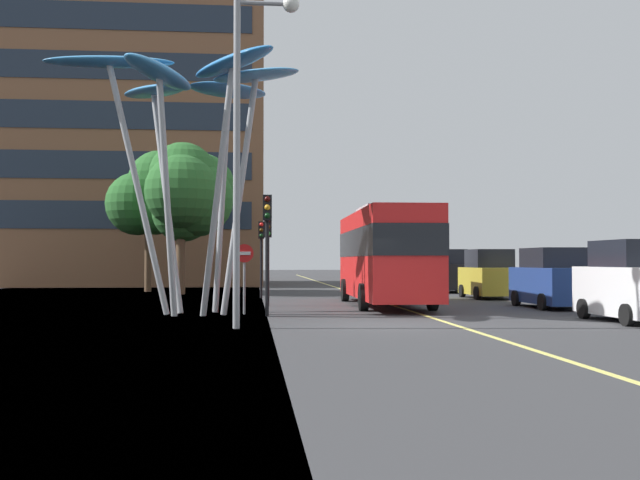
# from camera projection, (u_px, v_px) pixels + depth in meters

# --- Properties ---
(ground) EXTENTS (120.00, 240.00, 0.10)m
(ground) POSITION_uv_depth(u_px,v_px,m) (362.00, 327.00, 20.35)
(ground) COLOR #38383A
(red_bus) EXTENTS (2.85, 10.68, 3.83)m
(red_bus) POSITION_uv_depth(u_px,v_px,m) (385.00, 252.00, 29.02)
(red_bus) COLOR red
(red_bus) RESTS_ON ground
(leaf_sculpture) EXTENTS (8.47, 8.15, 8.40)m
(leaf_sculpture) POSITION_uv_depth(u_px,v_px,m) (190.00, 98.00, 24.45)
(leaf_sculpture) COLOR #9EA0A5
(leaf_sculpture) RESTS_ON ground
(traffic_light_kerb_near) EXTENTS (0.28, 0.42, 3.81)m
(traffic_light_kerb_near) POSITION_uv_depth(u_px,v_px,m) (267.00, 229.00, 23.56)
(traffic_light_kerb_near) COLOR black
(traffic_light_kerb_near) RESTS_ON ground
(traffic_light_kerb_far) EXTENTS (0.28, 0.42, 3.44)m
(traffic_light_kerb_far) POSITION_uv_depth(u_px,v_px,m) (268.00, 241.00, 28.84)
(traffic_light_kerb_far) COLOR black
(traffic_light_kerb_far) RESTS_ON ground
(traffic_light_island_mid) EXTENTS (0.28, 0.42, 3.57)m
(traffic_light_island_mid) POSITION_uv_depth(u_px,v_px,m) (261.00, 243.00, 35.07)
(traffic_light_island_mid) COLOR black
(traffic_light_island_mid) RESTS_ON ground
(car_parked_near) EXTENTS (1.93, 4.23, 2.33)m
(car_parked_near) POSITION_uv_depth(u_px,v_px,m) (633.00, 284.00, 21.35)
(car_parked_near) COLOR silver
(car_parked_near) RESTS_ON ground
(car_parked_mid) EXTENTS (2.08, 4.33, 2.22)m
(car_parked_mid) POSITION_uv_depth(u_px,v_px,m) (553.00, 280.00, 27.68)
(car_parked_mid) COLOR navy
(car_parked_mid) RESTS_ON ground
(car_parked_far) EXTENTS (2.07, 3.87, 2.26)m
(car_parked_far) POSITION_uv_depth(u_px,v_px,m) (489.00, 276.00, 34.66)
(car_parked_far) COLOR gold
(car_parked_far) RESTS_ON ground
(car_side_street) EXTENTS (2.08, 4.19, 2.36)m
(car_side_street) POSITION_uv_depth(u_px,v_px,m) (447.00, 272.00, 41.45)
(car_side_street) COLOR black
(car_side_street) RESTS_ON ground
(car_far_side) EXTENTS (2.06, 4.06, 2.27)m
(car_far_side) POSITION_uv_depth(u_px,v_px,m) (423.00, 271.00, 47.47)
(car_far_side) COLOR silver
(car_far_side) RESTS_ON ground
(street_lamp) EXTENTS (1.71, 0.44, 8.68)m
(street_lamp) POSITION_uv_depth(u_px,v_px,m) (250.00, 118.00, 19.45)
(street_lamp) COLOR gray
(street_lamp) RESTS_ON ground
(tree_pavement_near) EXTENTS (4.59, 5.81, 7.97)m
(tree_pavement_near) POSITION_uv_depth(u_px,v_px,m) (189.00, 193.00, 39.31)
(tree_pavement_near) COLOR brown
(tree_pavement_near) RESTS_ON ground
(tree_pavement_far) EXTENTS (4.75, 4.36, 8.08)m
(tree_pavement_far) POSITION_uv_depth(u_px,v_px,m) (150.00, 196.00, 42.59)
(tree_pavement_far) COLOR brown
(tree_pavement_far) RESTS_ON ground
(no_entry_sign) EXTENTS (0.60, 0.12, 2.28)m
(no_entry_sign) POSITION_uv_depth(u_px,v_px,m) (244.00, 267.00, 24.48)
(no_entry_sign) COLOR gray
(no_entry_sign) RESTS_ON ground
(backdrop_building) EXTENTS (25.62, 15.07, 19.51)m
(backdrop_building) POSITION_uv_depth(u_px,v_px,m) (90.00, 153.00, 55.92)
(backdrop_building) COLOR brown
(backdrop_building) RESTS_ON ground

